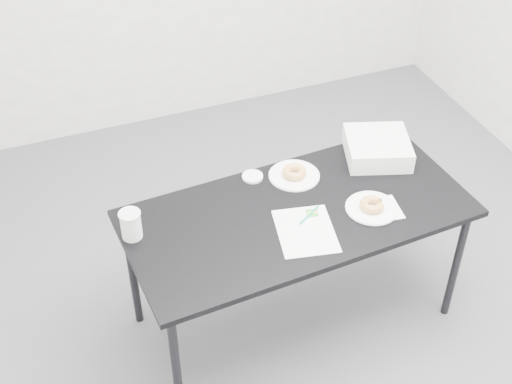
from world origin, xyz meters
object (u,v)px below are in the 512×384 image
object	(u,v)px
table	(298,220)
pen	(309,215)
bakery_box	(377,148)
coffee_cup	(131,225)
plate_near	(372,208)
plate_far	(294,176)
scorecard	(306,231)
donut_near	(372,204)
donut_far	(294,172)

from	to	relation	value
table	pen	size ratio (longest dim) A/B	11.05
bakery_box	coffee_cup	bearing A→B (deg)	-155.60
plate_near	bakery_box	size ratio (longest dim) A/B	0.79
table	plate_far	xyz separation A→B (m)	(0.08, 0.24, 0.06)
plate_near	plate_far	world-z (taller)	plate_near
pen	bakery_box	xyz separation A→B (m)	(0.49, 0.29, 0.04)
scorecard	plate_far	distance (m)	0.39
plate_far	bakery_box	distance (m)	0.44
donut_near	plate_far	xyz separation A→B (m)	(-0.23, 0.35, -0.02)
table	bakery_box	xyz separation A→B (m)	(0.53, 0.24, 0.10)
table	donut_near	bearing A→B (deg)	-22.76
table	scorecard	distance (m)	0.15
scorecard	plate_near	size ratio (longest dim) A/B	1.31
scorecard	table	bearing A→B (deg)	91.59
pen	coffee_cup	xyz separation A→B (m)	(-0.76, 0.16, 0.06)
plate_near	coffee_cup	bearing A→B (deg)	168.35
pen	donut_near	xyz separation A→B (m)	(0.28, -0.06, 0.02)
table	donut_near	size ratio (longest dim) A/B	14.35
donut_far	plate_near	bearing A→B (deg)	-56.64
scorecard	bakery_box	distance (m)	0.66
plate_near	donut_far	size ratio (longest dim) A/B	2.07
pen	bakery_box	world-z (taller)	bakery_box
coffee_cup	donut_near	bearing A→B (deg)	-11.65
plate_near	donut_far	distance (m)	0.42
coffee_cup	bakery_box	xyz separation A→B (m)	(1.26, 0.13, -0.02)
pen	scorecard	bearing A→B (deg)	-154.77
scorecard	pen	world-z (taller)	pen
table	plate_far	bearing A→B (deg)	66.69
scorecard	donut_near	world-z (taller)	donut_near
donut_near	plate_near	bearing A→B (deg)	0.00
coffee_cup	donut_far	bearing A→B (deg)	9.15
plate_far	coffee_cup	bearing A→B (deg)	-170.85
plate_near	plate_far	xyz separation A→B (m)	(-0.23, 0.35, -0.00)
scorecard	coffee_cup	bearing A→B (deg)	172.62
scorecard	coffee_cup	xyz separation A→B (m)	(-0.71, 0.24, 0.07)
table	pen	world-z (taller)	pen
pen	coffee_cup	world-z (taller)	coffee_cup
plate_far	coffee_cup	distance (m)	0.83
plate_near	donut_far	xyz separation A→B (m)	(-0.23, 0.35, 0.02)
scorecard	pen	size ratio (longest dim) A/B	2.15
donut_near	donut_far	bearing A→B (deg)	123.36
table	scorecard	xyz separation A→B (m)	(-0.02, -0.13, 0.05)
pen	bakery_box	bearing A→B (deg)	-1.42
table	donut_near	world-z (taller)	donut_near
table	pen	bearing A→B (deg)	-61.44
plate_far	table	bearing A→B (deg)	-109.62
donut_near	plate_far	world-z (taller)	donut_near
pen	donut_far	distance (m)	0.29
donut_near	coffee_cup	world-z (taller)	coffee_cup
pen	donut_far	size ratio (longest dim) A/B	1.27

